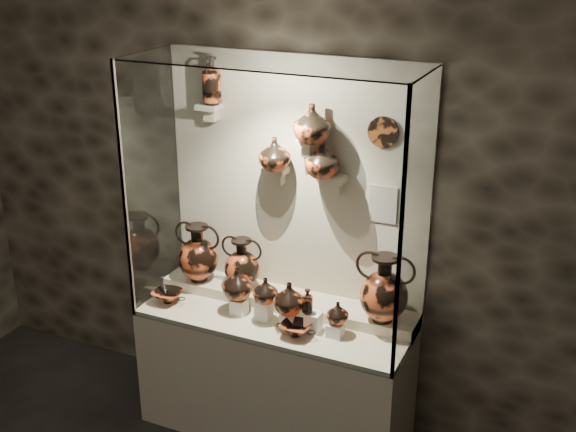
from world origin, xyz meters
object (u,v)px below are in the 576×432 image
Objects in this scene: amphora_mid at (242,263)px; ovoid_vase_c at (322,159)px; jug_a at (238,283)px; kylix_left at (168,295)px; ovoid_vase_b at (312,123)px; lekythos_small at (308,300)px; amphora_right at (384,288)px; lekythos_tall at (212,79)px; jug_e at (338,313)px; ovoid_vase_a at (275,154)px; jug_c at (289,298)px; amphora_left at (198,253)px; jug_b at (266,290)px; kylix_right at (296,328)px.

ovoid_vase_c reaches higher than amphora_mid.
jug_a reaches higher than kylix_left.
kylix_left is 1.47m from ovoid_vase_b.
lekythos_small is at bearing -39.59° from amphora_mid.
ovoid_vase_b reaches higher than lekythos_small.
amphora_right is 1.62m from lekythos_tall.
jug_e is 1.59m from lekythos_tall.
ovoid_vase_a is 0.89× the size of ovoid_vase_b.
jug_c is 0.12m from lekythos_small.
amphora_mid is at bearing 175.35° from jug_c.
amphora_left is 1.84× the size of ovoid_vase_c.
jug_e is (0.45, 0.03, -0.06)m from jug_b.
kylix_left is (-0.40, -0.26, -0.19)m from amphora_mid.
ovoid_vase_c reaches higher than kylix_right.
jug_c is 0.63× the size of lekythos_tall.
jug_e is 0.58× the size of kylix_right.
ovoid_vase_b is (0.68, -0.05, -0.20)m from lekythos_tall.
ovoid_vase_b reaches higher than amphora_right.
amphora_mid is 0.62m from kylix_right.
ovoid_vase_c is (0.93, 0.30, 0.95)m from kylix_left.
lekythos_tall is 0.71m from ovoid_vase_b.
kylix_right is (-0.44, -0.27, -0.23)m from amphora_right.
amphora_left is 1.62× the size of kylix_left.
amphora_left is 1.94× the size of ovoid_vase_a.
kylix_left is 1.36m from ovoid_vase_c.
amphora_mid is 2.50× the size of jug_e.
lekythos_tall is (-0.49, 0.29, 1.19)m from jug_b.
amphora_right is at bearing -11.21° from ovoid_vase_c.
jug_b is at bearing -161.45° from jug_e.
jug_b is (0.28, -0.22, -0.03)m from amphora_mid.
kylix_right is 1.00m from ovoid_vase_c.
jug_c is 1.47× the size of jug_e.
jug_e is at bearing 8.61° from kylix_left.
jug_b is 0.70m from kylix_left.
kylix_right is 1.04× the size of ovoid_vase_b.
jug_b is at bearing -137.10° from ovoid_vase_c.
amphora_left is 1.11m from ovoid_vase_c.
kylix_left is (-0.83, -0.05, -0.14)m from jug_c.
lekythos_small reaches higher than kylix_right.
ovoid_vase_c is at bearing 83.68° from lekythos_small.
amphora_right reaches higher than jug_c.
ovoid_vase_b reaches higher than ovoid_vase_a.
jug_a is at bearing -162.10° from jug_c.
jug_c is at bearing 7.46° from jug_a.
jug_a is 0.98× the size of ovoid_vase_a.
kylix_right is 1.17× the size of ovoid_vase_a.
lekythos_tall is (0.10, 0.09, 1.13)m from amphora_left.
ovoid_vase_a is (0.15, 0.23, 0.79)m from jug_a.
ovoid_vase_c is (-0.20, 0.22, 0.85)m from jug_e.
amphora_mid is at bearing 22.92° from amphora_left.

